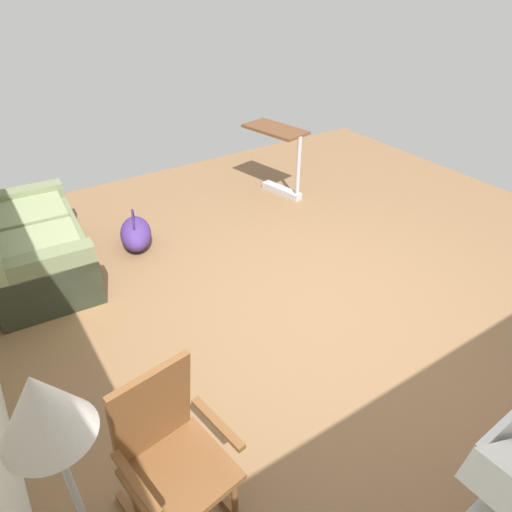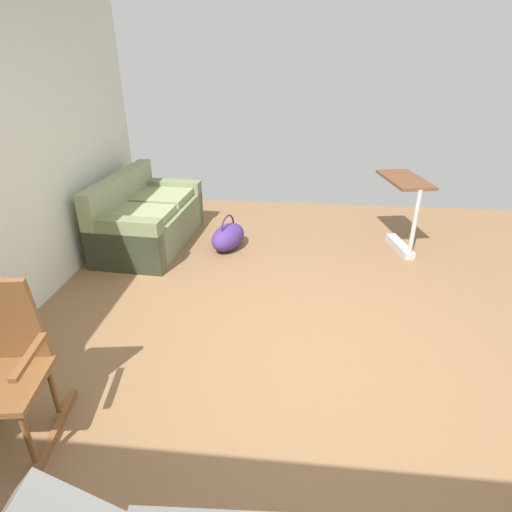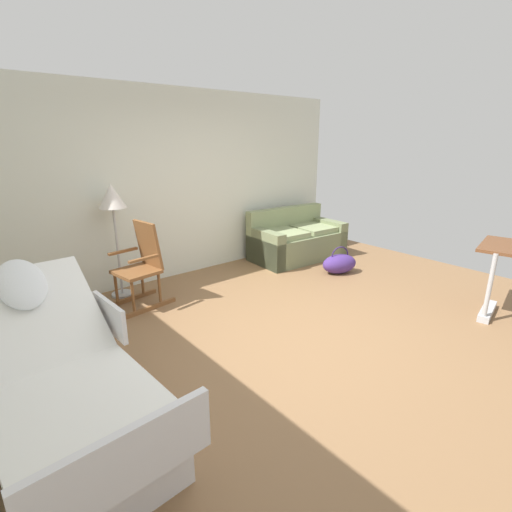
{
  "view_description": "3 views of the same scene",
  "coord_description": "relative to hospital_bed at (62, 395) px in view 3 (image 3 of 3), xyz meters",
  "views": [
    {
      "loc": [
        -2.3,
        2.16,
        2.63
      ],
      "look_at": [
        -0.01,
        0.65,
        0.83
      ],
      "focal_mm": 32.33,
      "sensor_mm": 36.0,
      "label": 1
    },
    {
      "loc": [
        -2.65,
        0.1,
        2.17
      ],
      "look_at": [
        0.11,
        0.39,
        0.8
      ],
      "focal_mm": 29.51,
      "sensor_mm": 36.0,
      "label": 2
    },
    {
      "loc": [
        -2.65,
        -2.55,
        2.01
      ],
      "look_at": [
        -0.08,
        0.55,
        0.76
      ],
      "focal_mm": 26.56,
      "sensor_mm": 36.0,
      "label": 3
    }
  ],
  "objects": [
    {
      "name": "back_wall",
      "position": [
        2.27,
        2.51,
        1.04
      ],
      "size": [
        6.09,
        0.1,
        2.7
      ],
      "primitive_type": "cube",
      "color": "silver",
      "rests_on": "ground"
    },
    {
      "name": "overbed_table",
      "position": [
        4.43,
        -1.14,
        0.22
      ],
      "size": [
        0.88,
        0.55,
        0.84
      ],
      "color": "#B2B5BA",
      "rests_on": "ground"
    },
    {
      "name": "duffel_bag",
      "position": [
        4.18,
        0.91,
        -0.16
      ],
      "size": [
        0.63,
        0.49,
        0.43
      ],
      "color": "#472D7A",
      "rests_on": "ground"
    },
    {
      "name": "ground_plane",
      "position": [
        2.27,
        -0.0,
        -0.31
      ],
      "size": [
        7.36,
        7.36,
        0.0
      ],
      "primitive_type": "plane",
      "color": "olive"
    },
    {
      "name": "hospital_bed",
      "position": [
        0.0,
        0.0,
        0.0
      ],
      "size": [
        1.09,
        2.11,
        1.15
      ],
      "color": "silver",
      "rests_on": "ground"
    },
    {
      "name": "rocking_chair",
      "position": [
        1.36,
        1.76,
        0.19
      ],
      "size": [
        0.82,
        0.58,
        1.05
      ],
      "color": "brown",
      "rests_on": "ground"
    },
    {
      "name": "floor_lamp",
      "position": [
        1.24,
        2.21,
        0.91
      ],
      "size": [
        0.34,
        0.34,
        1.48
      ],
      "color": "#B2B5BA",
      "rests_on": "ground"
    },
    {
      "name": "couch",
      "position": [
        4.23,
        1.9,
        -0.01
      ],
      "size": [
        1.65,
        0.95,
        0.85
      ],
      "color": "#737D57",
      "rests_on": "ground"
    }
  ]
}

